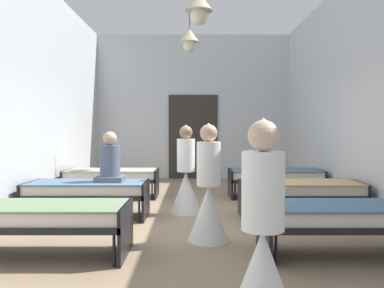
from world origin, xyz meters
name	(u,v)px	position (x,y,z in m)	size (l,w,h in m)	color
ground_plane	(192,220)	(0.00, 0.00, -0.05)	(6.09, 10.74, 0.10)	#8C755B
room_shell	(192,94)	(0.00, 1.19, 2.07)	(5.89, 10.34, 4.13)	silver
bed_left_row_0	(40,217)	(-1.70, -1.90, 0.44)	(1.90, 0.84, 0.57)	black
bed_right_row_0	(345,216)	(1.70, -1.90, 0.44)	(1.90, 0.84, 0.57)	black
bed_left_row_1	(86,190)	(-1.70, 0.00, 0.44)	(1.90, 0.84, 0.57)	black
bed_right_row_1	(298,190)	(1.70, 0.00, 0.44)	(1.90, 0.84, 0.57)	black
bed_left_row_2	(110,176)	(-1.70, 1.90, 0.44)	(1.90, 0.84, 0.57)	black
bed_right_row_2	(273,176)	(1.70, 1.90, 0.44)	(1.90, 0.84, 0.57)	black
nurse_near_aisle	(207,199)	(0.18, -1.32, 0.53)	(0.52, 0.52, 1.49)	white
nurse_mid_aisle	(261,254)	(0.47, -3.50, 0.53)	(0.52, 0.52, 1.49)	white
nurse_far_aisle	(184,182)	(-0.13, 0.32, 0.53)	(0.52, 0.52, 1.49)	white
patient_seated_primary	(108,163)	(-1.35, 0.06, 0.87)	(0.44, 0.44, 0.80)	#515B70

